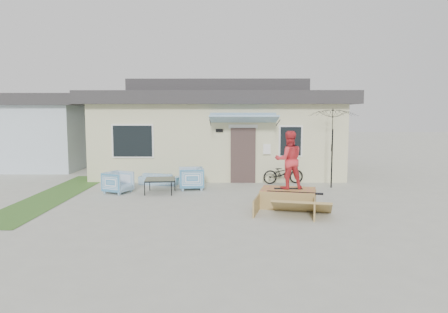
{
  "coord_description": "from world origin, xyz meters",
  "views": [
    {
      "loc": [
        0.42,
        -11.11,
        2.69
      ],
      "look_at": [
        0.3,
        1.8,
        1.3
      ],
      "focal_mm": 32.99,
      "sensor_mm": 36.0,
      "label": 1
    }
  ],
  "objects_px": {
    "armchair_right": "(191,177)",
    "patio_umbrella": "(332,139)",
    "armchair_left": "(118,181)",
    "skate_ramp": "(288,198)",
    "skateboard": "(288,188)",
    "skater": "(289,159)",
    "loveseat": "(160,177)",
    "coffee_table": "(160,186)",
    "bicycle": "(283,171)"
  },
  "relations": [
    {
      "from": "loveseat",
      "to": "skater",
      "type": "relative_size",
      "value": 0.92
    },
    {
      "from": "bicycle",
      "to": "skateboard",
      "type": "distance_m",
      "value": 3.79
    },
    {
      "from": "bicycle",
      "to": "skateboard",
      "type": "height_order",
      "value": "bicycle"
    },
    {
      "from": "patio_umbrella",
      "to": "armchair_right",
      "type": "bearing_deg",
      "value": -175.92
    },
    {
      "from": "coffee_table",
      "to": "skate_ramp",
      "type": "xyz_separation_m",
      "value": [
        3.98,
        -1.97,
        0.01
      ]
    },
    {
      "from": "coffee_table",
      "to": "skater",
      "type": "distance_m",
      "value": 4.57
    },
    {
      "from": "armchair_right",
      "to": "patio_umbrella",
      "type": "relative_size",
      "value": 0.39
    },
    {
      "from": "armchair_right",
      "to": "skate_ramp",
      "type": "bearing_deg",
      "value": 40.61
    },
    {
      "from": "loveseat",
      "to": "armchair_right",
      "type": "xyz_separation_m",
      "value": [
        1.25,
        -0.96,
        0.13
      ]
    },
    {
      "from": "skateboard",
      "to": "armchair_right",
      "type": "bearing_deg",
      "value": 139.91
    },
    {
      "from": "coffee_table",
      "to": "skater",
      "type": "xyz_separation_m",
      "value": [
        3.99,
        -1.92,
        1.14
      ]
    },
    {
      "from": "armchair_right",
      "to": "skater",
      "type": "distance_m",
      "value": 4.11
    },
    {
      "from": "coffee_table",
      "to": "skater",
      "type": "bearing_deg",
      "value": -25.7
    },
    {
      "from": "armchair_right",
      "to": "patio_umbrella",
      "type": "bearing_deg",
      "value": 86.22
    },
    {
      "from": "skate_ramp",
      "to": "skater",
      "type": "distance_m",
      "value": 1.13
    },
    {
      "from": "patio_umbrella",
      "to": "skateboard",
      "type": "distance_m",
      "value": 3.77
    },
    {
      "from": "patio_umbrella",
      "to": "skate_ramp",
      "type": "distance_m",
      "value": 3.91
    },
    {
      "from": "coffee_table",
      "to": "skateboard",
      "type": "height_order",
      "value": "skateboard"
    },
    {
      "from": "armchair_right",
      "to": "skate_ramp",
      "type": "distance_m",
      "value": 4.02
    },
    {
      "from": "loveseat",
      "to": "coffee_table",
      "type": "xyz_separation_m",
      "value": [
        0.28,
        -1.65,
        -0.05
      ]
    },
    {
      "from": "coffee_table",
      "to": "patio_umbrella",
      "type": "bearing_deg",
      "value": 9.99
    },
    {
      "from": "patio_umbrella",
      "to": "coffee_table",
      "type": "bearing_deg",
      "value": -170.01
    },
    {
      "from": "patio_umbrella",
      "to": "skate_ramp",
      "type": "xyz_separation_m",
      "value": [
        -1.99,
        -3.02,
        -1.5
      ]
    },
    {
      "from": "patio_umbrella",
      "to": "skate_ramp",
      "type": "bearing_deg",
      "value": -123.35
    },
    {
      "from": "armchair_right",
      "to": "skater",
      "type": "bearing_deg",
      "value": 41.24
    },
    {
      "from": "armchair_right",
      "to": "skateboard",
      "type": "xyz_separation_m",
      "value": [
        3.02,
        -2.62,
        0.1
      ]
    },
    {
      "from": "skater",
      "to": "loveseat",
      "type": "bearing_deg",
      "value": -46.29
    },
    {
      "from": "coffee_table",
      "to": "skater",
      "type": "relative_size",
      "value": 0.59
    },
    {
      "from": "skate_ramp",
      "to": "skateboard",
      "type": "height_order",
      "value": "skateboard"
    },
    {
      "from": "loveseat",
      "to": "armchair_left",
      "type": "height_order",
      "value": "armchair_left"
    },
    {
      "from": "bicycle",
      "to": "loveseat",
      "type": "bearing_deg",
      "value": 82.32
    },
    {
      "from": "armchair_right",
      "to": "skateboard",
      "type": "bearing_deg",
      "value": 41.24
    },
    {
      "from": "patio_umbrella",
      "to": "skate_ramp",
      "type": "height_order",
      "value": "patio_umbrella"
    },
    {
      "from": "coffee_table",
      "to": "bicycle",
      "type": "distance_m",
      "value": 4.74
    },
    {
      "from": "loveseat",
      "to": "patio_umbrella",
      "type": "bearing_deg",
      "value": -171.53
    },
    {
      "from": "armchair_right",
      "to": "skater",
      "type": "relative_size",
      "value": 0.52
    },
    {
      "from": "armchair_right",
      "to": "patio_umbrella",
      "type": "distance_m",
      "value": 5.18
    },
    {
      "from": "loveseat",
      "to": "skater",
      "type": "xyz_separation_m",
      "value": [
        4.27,
        -3.58,
        1.08
      ]
    },
    {
      "from": "armchair_right",
      "to": "skate_ramp",
      "type": "relative_size",
      "value": 0.42
    },
    {
      "from": "bicycle",
      "to": "patio_umbrella",
      "type": "distance_m",
      "value": 2.19
    },
    {
      "from": "armchair_left",
      "to": "skate_ramp",
      "type": "xyz_separation_m",
      "value": [
        5.39,
        -1.97,
        -0.15
      ]
    },
    {
      "from": "armchair_right",
      "to": "coffee_table",
      "type": "distance_m",
      "value": 1.21
    },
    {
      "from": "patio_umbrella",
      "to": "skater",
      "type": "height_order",
      "value": "same"
    },
    {
      "from": "armchair_right",
      "to": "patio_umbrella",
      "type": "height_order",
      "value": "patio_umbrella"
    },
    {
      "from": "loveseat",
      "to": "skateboard",
      "type": "height_order",
      "value": "loveseat"
    },
    {
      "from": "skate_ramp",
      "to": "skateboard",
      "type": "relative_size",
      "value": 2.51
    },
    {
      "from": "bicycle",
      "to": "skate_ramp",
      "type": "relative_size",
      "value": 0.77
    },
    {
      "from": "loveseat",
      "to": "skateboard",
      "type": "distance_m",
      "value": 5.58
    },
    {
      "from": "bicycle",
      "to": "skater",
      "type": "xyz_separation_m",
      "value": [
        -0.36,
        -3.77,
        0.88
      ]
    },
    {
      "from": "skate_ramp",
      "to": "skater",
      "type": "bearing_deg",
      "value": 90.0
    }
  ]
}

